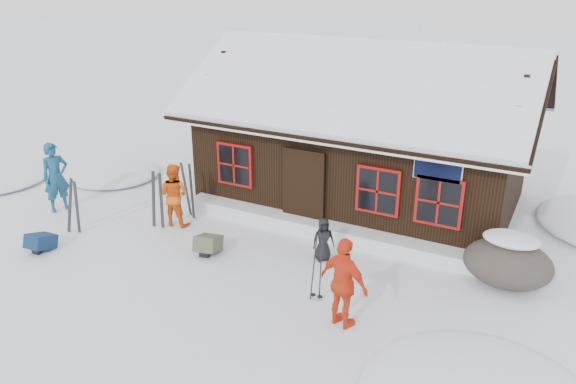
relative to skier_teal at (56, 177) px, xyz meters
name	(u,v)px	position (x,y,z in m)	size (l,w,h in m)	color
ground	(219,260)	(5.41, -0.34, -0.94)	(120.00, 120.00, 0.00)	white
mountain_hut	(365,145)	(6.91, 4.64, 0.63)	(8.90, 6.09, 4.42)	black
snow_drift	(322,229)	(6.91, 1.91, -0.77)	(7.60, 0.60, 0.35)	white
snow_mounds	(321,243)	(7.06, 1.52, -0.94)	(20.60, 13.20, 0.48)	white
skier_teal	(56,177)	(0.00, 0.00, 0.00)	(0.69, 0.45, 1.89)	navy
skier_orange_left	(174,195)	(3.34, 0.74, -0.13)	(0.79, 0.61, 1.62)	#EB5D10
skier_orange_right	(344,284)	(8.79, -1.31, -0.07)	(1.03, 0.43, 1.76)	red
skier_crouched	(323,239)	(7.45, 0.79, -0.44)	(0.49, 0.32, 1.01)	black
boulder	(508,262)	(11.22, 1.58, -0.42)	(1.78, 1.34, 1.05)	#4D443D
ski_pair_left	(73,207)	(1.50, -0.82, -0.24)	(0.58, 0.15, 1.49)	black
ski_pair_mid	(189,191)	(3.33, 1.35, -0.24)	(0.48, 0.20, 1.50)	black
ski_pair_right	(157,201)	(3.09, 0.40, -0.22)	(0.44, 0.08, 1.54)	black
ski_poles	(317,270)	(8.01, -0.75, -0.28)	(0.25, 0.12, 1.41)	black
backpack_blue	(41,244)	(1.50, -1.88, -0.78)	(0.45, 0.60, 0.33)	#12274E
backpack_olive	(208,247)	(5.01, -0.18, -0.77)	(0.49, 0.65, 0.35)	#4C5039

